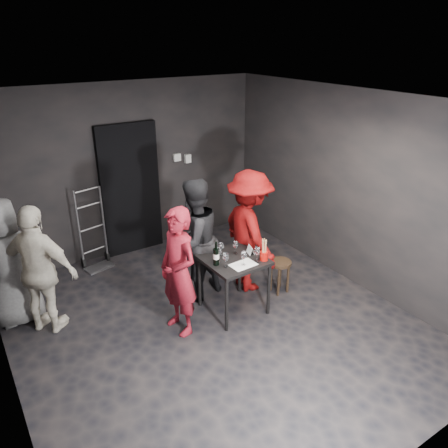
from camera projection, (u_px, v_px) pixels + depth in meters
floor at (212, 323)px, 5.45m from camera, size 4.50×5.00×0.02m
ceiling at (209, 101)px, 4.36m from camera, size 4.50×5.00×0.02m
wall_back at (127, 171)px, 6.82m from camera, size 4.50×0.04×2.70m
wall_front at (401, 348)px, 2.99m from camera, size 4.50×0.04×2.70m
wall_right at (349, 189)px, 6.03m from camera, size 0.04×5.00×2.70m
doorway at (130, 190)px, 6.90m from camera, size 0.95×0.10×2.10m
wallbox_upper at (177, 157)px, 7.17m from camera, size 0.12×0.06×0.12m
wallbox_lower at (188, 159)px, 7.29m from camera, size 0.10×0.06×0.14m
hand_truck at (96, 253)px, 6.71m from camera, size 0.42×0.35×1.26m
tasting_table at (234, 265)px, 5.47m from camera, size 0.72×0.72×0.75m
stool at (280, 268)px, 5.99m from camera, size 0.31×0.31×0.47m
server_red at (178, 269)px, 5.03m from camera, size 0.48×0.66×1.67m
woman_black at (194, 234)px, 5.69m from camera, size 1.00×0.70×1.86m
man_maroon at (250, 224)px, 5.87m from camera, size 0.70×1.31×1.95m
bystander_cream at (39, 266)px, 5.02m from camera, size 1.05×1.06×1.72m
bystander_grey at (8, 258)px, 5.17m from camera, size 0.89×0.52×1.76m
tasting_mat at (243, 265)px, 5.29m from camera, size 0.32×0.23×0.00m
wine_glass_a at (226, 259)px, 5.20m from camera, size 0.08×0.08×0.20m
wine_glass_b at (218, 255)px, 5.31m from camera, size 0.10×0.10×0.21m
wine_glass_c at (221, 249)px, 5.48m from camera, size 0.09×0.09×0.19m
wine_glass_d at (244, 258)px, 5.25m from camera, size 0.09×0.09×0.20m
wine_glass_e at (257, 254)px, 5.32m from camera, size 0.08×0.08×0.21m
wine_glass_f at (236, 247)px, 5.52m from camera, size 0.08×0.08×0.18m
wine_bottle at (216, 256)px, 5.25m from camera, size 0.07×0.07×0.30m
breadstick_cup at (264, 250)px, 5.35m from camera, size 0.10×0.10×0.31m
reserved_card at (249, 250)px, 5.54m from camera, size 0.11×0.15×0.10m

